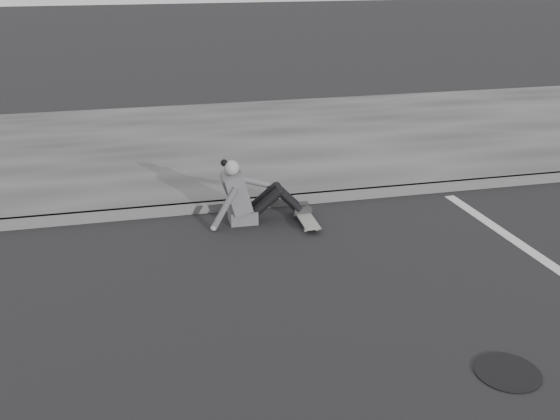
{
  "coord_description": "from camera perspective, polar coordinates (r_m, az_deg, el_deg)",
  "views": [
    {
      "loc": [
        -2.02,
        -5.41,
        3.33
      ],
      "look_at": [
        -0.48,
        1.21,
        0.5
      ],
      "focal_mm": 40.0,
      "sensor_mm": 36.0,
      "label": 1
    }
  ],
  "objects": [
    {
      "name": "sidewalk",
      "position": [
        11.66,
        -2.59,
        6.29
      ],
      "size": [
        24.0,
        6.0,
        0.12
      ],
      "primitive_type": "cube",
      "color": "#3D3D3D",
      "rests_on": "ground"
    },
    {
      "name": "seated_woman",
      "position": [
        8.19,
        -3.02,
        1.3
      ],
      "size": [
        1.38,
        0.46,
        0.88
      ],
      "color": "#4B4A4D",
      "rests_on": "ground"
    },
    {
      "name": "manhole",
      "position": [
        5.83,
        20.07,
        -13.75
      ],
      "size": [
        0.56,
        0.56,
        0.01
      ],
      "primitive_type": "cylinder",
      "color": "black",
      "rests_on": "ground"
    },
    {
      "name": "ground",
      "position": [
        6.66,
        6.45,
        -7.54
      ],
      "size": [
        80.0,
        80.0,
        0.0
      ],
      "primitive_type": "plane",
      "color": "black",
      "rests_on": "ground"
    },
    {
      "name": "skateboard",
      "position": [
        8.22,
        2.37,
        -0.76
      ],
      "size": [
        0.2,
        0.78,
        0.09
      ],
      "color": "#9B9B96",
      "rests_on": "ground"
    },
    {
      "name": "curb",
      "position": [
        8.86,
        1.03,
        0.95
      ],
      "size": [
        24.0,
        0.16,
        0.12
      ],
      "primitive_type": "cube",
      "color": "#4E4E4E",
      "rests_on": "ground"
    }
  ]
}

